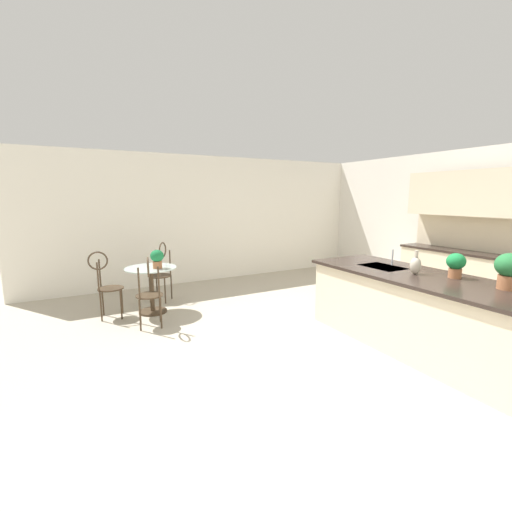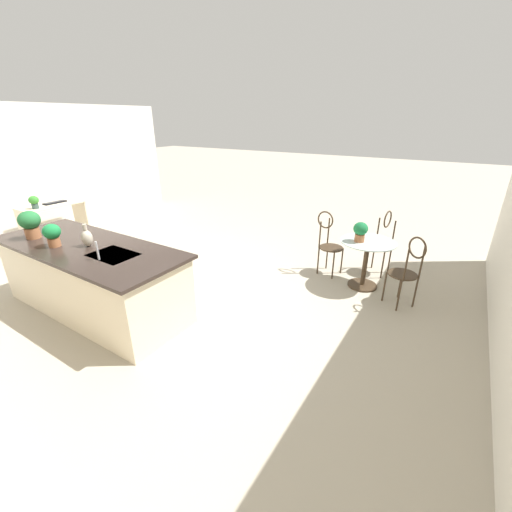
{
  "view_description": "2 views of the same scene",
  "coord_description": "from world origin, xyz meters",
  "px_view_note": "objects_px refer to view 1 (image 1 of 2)",
  "views": [
    {
      "loc": [
        2.91,
        -2.79,
        1.85
      ],
      "look_at": [
        -0.87,
        -0.75,
        1.1
      ],
      "focal_mm": 24.13,
      "sensor_mm": 36.0,
      "label": 1
    },
    {
      "loc": [
        -3.57,
        2.95,
        2.4
      ],
      "look_at": [
        -1.63,
        -0.12,
        0.87
      ],
      "focal_mm": 22.93,
      "sensor_mm": 36.0,
      "label": 2
    }
  ],
  "objects_px": {
    "potted_plant_counter_near": "(456,264)",
    "chair_near_window": "(149,289)",
    "vase_on_counter": "(416,265)",
    "chair_toward_desk": "(161,269)",
    "chair_by_island": "(106,282)",
    "potted_plant_on_table": "(157,258)",
    "potted_plant_counter_far": "(509,269)",
    "bistro_table": "(152,285)"
  },
  "relations": [
    {
      "from": "potted_plant_counter_near",
      "to": "chair_near_window",
      "type": "bearing_deg",
      "value": -130.33
    },
    {
      "from": "vase_on_counter",
      "to": "chair_toward_desk",
      "type": "bearing_deg",
      "value": -146.54
    },
    {
      "from": "chair_near_window",
      "to": "chair_toward_desk",
      "type": "relative_size",
      "value": 1.0
    },
    {
      "from": "chair_by_island",
      "to": "chair_toward_desk",
      "type": "bearing_deg",
      "value": 119.12
    },
    {
      "from": "chair_toward_desk",
      "to": "vase_on_counter",
      "type": "distance_m",
      "value": 4.13
    },
    {
      "from": "chair_toward_desk",
      "to": "vase_on_counter",
      "type": "relative_size",
      "value": 3.62
    },
    {
      "from": "potted_plant_on_table",
      "to": "vase_on_counter",
      "type": "xyz_separation_m",
      "value": [
        2.7,
        2.48,
        0.12
      ]
    },
    {
      "from": "potted_plant_counter_near",
      "to": "vase_on_counter",
      "type": "relative_size",
      "value": 1.0
    },
    {
      "from": "potted_plant_counter_far",
      "to": "potted_plant_on_table",
      "type": "bearing_deg",
      "value": -143.21
    },
    {
      "from": "chair_by_island",
      "to": "chair_toward_desk",
      "type": "height_order",
      "value": "same"
    },
    {
      "from": "chair_by_island",
      "to": "potted_plant_counter_far",
      "type": "xyz_separation_m",
      "value": [
        3.79,
        3.43,
        0.56
      ]
    },
    {
      "from": "chair_toward_desk",
      "to": "potted_plant_counter_near",
      "type": "distance_m",
      "value": 4.55
    },
    {
      "from": "chair_toward_desk",
      "to": "potted_plant_counter_far",
      "type": "xyz_separation_m",
      "value": [
        4.32,
        2.47,
        0.56
      ]
    },
    {
      "from": "bistro_table",
      "to": "potted_plant_counter_near",
      "type": "relative_size",
      "value": 2.77
    },
    {
      "from": "chair_near_window",
      "to": "potted_plant_counter_far",
      "type": "distance_m",
      "value": 4.28
    },
    {
      "from": "chair_near_window",
      "to": "vase_on_counter",
      "type": "relative_size",
      "value": 3.62
    },
    {
      "from": "chair_near_window",
      "to": "chair_toward_desk",
      "type": "bearing_deg",
      "value": 159.74
    },
    {
      "from": "chair_near_window",
      "to": "potted_plant_on_table",
      "type": "xyz_separation_m",
      "value": [
        -0.54,
        0.25,
        0.33
      ]
    },
    {
      "from": "bistro_table",
      "to": "chair_by_island",
      "type": "height_order",
      "value": "chair_by_island"
    },
    {
      "from": "vase_on_counter",
      "to": "chair_near_window",
      "type": "bearing_deg",
      "value": -128.36
    },
    {
      "from": "bistro_table",
      "to": "potted_plant_on_table",
      "type": "bearing_deg",
      "value": 37.13
    },
    {
      "from": "chair_by_island",
      "to": "potted_plant_counter_near",
      "type": "distance_m",
      "value": 4.76
    },
    {
      "from": "chair_near_window",
      "to": "chair_toward_desk",
      "type": "distance_m",
      "value": 1.35
    },
    {
      "from": "potted_plant_on_table",
      "to": "potted_plant_counter_far",
      "type": "bearing_deg",
      "value": 36.79
    },
    {
      "from": "chair_near_window",
      "to": "chair_by_island",
      "type": "height_order",
      "value": "same"
    },
    {
      "from": "potted_plant_on_table",
      "to": "potted_plant_counter_far",
      "type": "distance_m",
      "value": 4.5
    },
    {
      "from": "bistro_table",
      "to": "potted_plant_on_table",
      "type": "xyz_separation_m",
      "value": [
        0.11,
        0.08,
        0.46
      ]
    },
    {
      "from": "bistro_table",
      "to": "potted_plant_counter_far",
      "type": "bearing_deg",
      "value": 36.8
    },
    {
      "from": "potted_plant_on_table",
      "to": "vase_on_counter",
      "type": "distance_m",
      "value": 3.67
    },
    {
      "from": "potted_plant_on_table",
      "to": "chair_by_island",
      "type": "bearing_deg",
      "value": -104.22
    },
    {
      "from": "chair_toward_desk",
      "to": "bistro_table",
      "type": "bearing_deg",
      "value": -26.44
    },
    {
      "from": "potted_plant_on_table",
      "to": "potted_plant_counter_near",
      "type": "distance_m",
      "value": 4.08
    },
    {
      "from": "potted_plant_on_table",
      "to": "potted_plant_counter_near",
      "type": "height_order",
      "value": "potted_plant_counter_near"
    },
    {
      "from": "potted_plant_counter_near",
      "to": "potted_plant_on_table",
      "type": "bearing_deg",
      "value": -138.42
    },
    {
      "from": "bistro_table",
      "to": "chair_toward_desk",
      "type": "xyz_separation_m",
      "value": [
        -0.61,
        0.3,
        0.13
      ]
    },
    {
      "from": "chair_by_island",
      "to": "potted_plant_counter_near",
      "type": "height_order",
      "value": "potted_plant_counter_near"
    },
    {
      "from": "potted_plant_on_table",
      "to": "potted_plant_counter_far",
      "type": "height_order",
      "value": "potted_plant_counter_far"
    },
    {
      "from": "potted_plant_on_table",
      "to": "potted_plant_counter_far",
      "type": "relative_size",
      "value": 0.78
    },
    {
      "from": "chair_near_window",
      "to": "potted_plant_on_table",
      "type": "distance_m",
      "value": 0.68
    },
    {
      "from": "potted_plant_counter_far",
      "to": "vase_on_counter",
      "type": "bearing_deg",
      "value": -166.68
    },
    {
      "from": "potted_plant_counter_far",
      "to": "bistro_table",
      "type": "bearing_deg",
      "value": -143.2
    },
    {
      "from": "potted_plant_counter_far",
      "to": "potted_plant_counter_near",
      "type": "distance_m",
      "value": 0.55
    }
  ]
}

